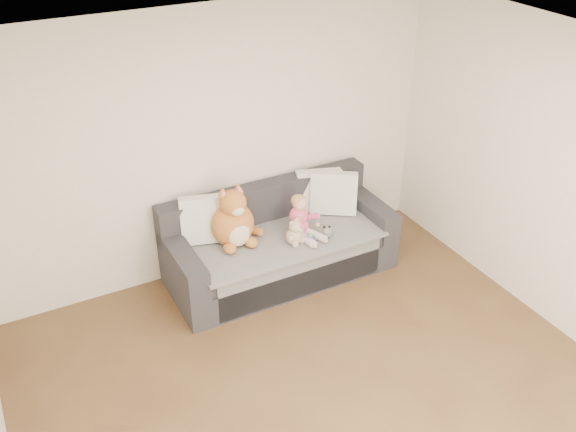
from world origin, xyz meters
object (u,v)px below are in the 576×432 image
object	(u,v)px
plush_cat	(234,222)
teddy_bear	(295,234)
toddler	(301,218)
sofa	(279,246)
sippy_cup	(310,238)

from	to	relation	value
plush_cat	teddy_bear	world-z (taller)	plush_cat
teddy_bear	toddler	bearing A→B (deg)	16.74
sofa	plush_cat	world-z (taller)	plush_cat
toddler	plush_cat	bearing A→B (deg)	152.64
sofa	toddler	xyz separation A→B (m)	(0.17, -0.14, 0.34)
sofa	toddler	world-z (taller)	toddler
toddler	plush_cat	size ratio (longest dim) A/B	0.68
toddler	plush_cat	distance (m)	0.65
teddy_bear	sippy_cup	bearing A→B (deg)	-50.52
sofa	sippy_cup	distance (m)	0.42
toddler	plush_cat	xyz separation A→B (m)	(-0.63, 0.16, 0.06)
plush_cat	teddy_bear	xyz separation A→B (m)	(0.49, -0.28, -0.12)
sofa	teddy_bear	bearing A→B (deg)	-81.44
sofa	sippy_cup	world-z (taller)	sofa
sippy_cup	toddler	bearing A→B (deg)	89.87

